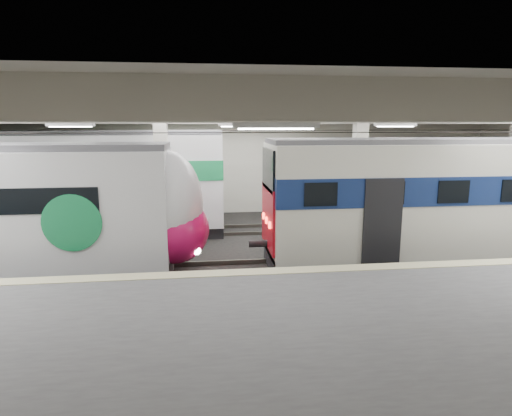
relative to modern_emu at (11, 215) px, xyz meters
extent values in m
cube|color=black|center=(7.44, 0.00, -2.21)|extent=(36.00, 24.00, 0.10)
cube|color=silver|center=(7.44, 0.00, 3.39)|extent=(36.00, 24.00, 0.20)
cube|color=beige|center=(7.44, 10.00, 0.59)|extent=(30.00, 0.10, 5.50)
cube|color=beige|center=(7.44, -10.00, 0.59)|extent=(30.00, 0.10, 5.50)
cube|color=#505053|center=(7.44, -6.50, -1.61)|extent=(30.00, 7.00, 1.10)
cube|color=beige|center=(7.44, -3.25, -1.05)|extent=(30.00, 0.50, 0.02)
cube|color=beige|center=(4.44, 3.00, 0.59)|extent=(0.50, 0.50, 5.50)
cube|color=beige|center=(12.44, 3.00, 0.59)|extent=(0.50, 0.50, 5.50)
cube|color=beige|center=(7.44, 0.00, 3.09)|extent=(30.00, 18.00, 0.50)
cube|color=#59544C|center=(7.44, 0.00, -2.08)|extent=(30.00, 1.52, 0.16)
cube|color=#59544C|center=(7.44, 5.50, -2.08)|extent=(30.00, 1.52, 0.16)
cylinder|color=black|center=(7.44, 0.00, 2.54)|extent=(30.00, 0.03, 0.03)
cylinder|color=black|center=(7.44, 5.50, 2.54)|extent=(30.00, 0.03, 0.03)
cube|color=white|center=(7.44, -2.00, 2.76)|extent=(26.00, 8.40, 0.12)
ellipsoid|color=silver|center=(4.94, 0.00, 0.18)|extent=(2.17, 2.68, 3.61)
ellipsoid|color=#C01050|center=(5.06, 0.00, -0.63)|extent=(2.30, 2.74, 2.21)
cylinder|color=#188649|center=(2.24, -1.40, 0.00)|extent=(1.70, 0.06, 1.70)
cube|color=silver|center=(14.97, 0.00, 0.26)|extent=(13.46, 2.95, 3.83)
cube|color=navy|center=(14.97, 0.00, 0.72)|extent=(13.50, 3.01, 0.93)
cube|color=#AB0B18|center=(8.20, 0.00, -0.28)|extent=(0.08, 2.51, 2.11)
cube|color=black|center=(8.20, 0.00, 1.33)|extent=(0.08, 2.36, 1.38)
cube|color=#4C4C51|center=(14.97, 0.00, 2.25)|extent=(13.46, 2.30, 0.16)
cube|color=black|center=(14.97, 0.00, -1.81)|extent=(13.46, 2.07, 0.70)
cube|color=silver|center=(-0.56, 5.50, 0.36)|extent=(14.86, 3.15, 4.02)
cube|color=#188649|center=(-0.56, 5.50, 0.88)|extent=(14.90, 3.21, 0.85)
cube|color=#4C4C51|center=(-0.56, 5.50, 2.47)|extent=(14.85, 2.62, 0.16)
cube|color=black|center=(-0.56, 5.50, -1.86)|extent=(14.85, 2.83, 0.60)
camera|label=1|loc=(6.11, -14.01, 2.81)|focal=30.00mm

